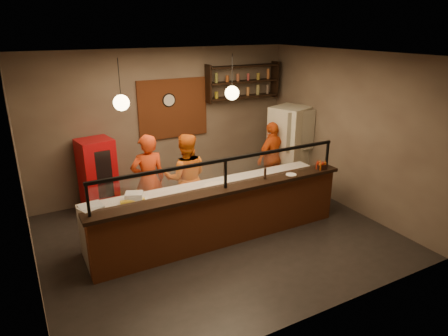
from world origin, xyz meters
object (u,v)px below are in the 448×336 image
cook_left (149,181)px  pepper_mill (265,174)px  pizza_dough (217,186)px  cook_right (272,158)px  red_cooler (98,175)px  cook_mid (186,178)px  wall_clock (169,100)px  condiment_caddy (321,167)px  fridge (289,147)px

cook_left → pepper_mill: cook_left is taller
pepper_mill → pizza_dough: bearing=148.3°
cook_right → red_cooler: cook_right is taller
pizza_dough → red_cooler: bearing=131.0°
cook_mid → cook_right: size_ratio=1.06×
wall_clock → cook_right: 2.63m
condiment_caddy → wall_clock: bearing=124.8°
cook_right → red_cooler: (-3.67, 0.90, -0.06)m
pizza_dough → cook_right: bearing=28.6°
fridge → pizza_dough: bearing=-175.5°
pepper_mill → condiment_caddy: bearing=-3.5°
wall_clock → cook_right: (1.95, -1.21, -1.28)m
fridge → red_cooler: fridge is taller
fridge → condiment_caddy: fridge is taller
wall_clock → pepper_mill: bearing=-75.2°
cook_right → fridge: (0.55, 0.11, 0.13)m
cook_right → pepper_mill: cook_right is taller
cook_left → fridge: (3.51, 0.31, 0.06)m
cook_right → fridge: size_ratio=0.86×
cook_right → pizza_dough: cook_right is taller
wall_clock → pizza_dough: wall_clock is taller
red_cooler → pizza_dough: 2.61m
cook_left → pepper_mill: size_ratio=8.96×
red_cooler → pepper_mill: 3.46m
wall_clock → cook_right: wall_clock is taller
pizza_dough → pepper_mill: size_ratio=2.36×
cook_left → red_cooler: bearing=-55.9°
cook_mid → red_cooler: size_ratio=1.15×
red_cooler → pizza_dough: size_ratio=3.22×
wall_clock → pepper_mill: size_ratio=1.50×
cook_mid → fridge: 2.84m
cook_left → condiment_caddy: size_ratio=10.47×
wall_clock → cook_mid: (-0.31, -1.56, -1.23)m
fridge → pepper_mill: fridge is taller
red_cooler → condiment_caddy: 4.45m
fridge → pepper_mill: bearing=-158.2°
pizza_dough → condiment_caddy: bearing=-15.1°
cook_mid → fridge: size_ratio=0.91×
cook_mid → pepper_mill: bearing=151.0°
condiment_caddy → pepper_mill: (-1.23, 0.08, 0.05)m
condiment_caddy → pizza_dough: bearing=164.9°
fridge → cook_right: bearing=170.4°
wall_clock → red_cooler: size_ratio=0.20×
cook_right → fridge: bearing=174.2°
wall_clock → cook_left: size_ratio=0.17×
cook_right → pepper_mill: bearing=34.2°
cook_mid → pepper_mill: (1.03, -1.17, 0.29)m
cook_mid → condiment_caddy: size_ratio=10.20×
wall_clock → cook_right: size_ratio=0.18×
wall_clock → condiment_caddy: (1.95, -2.80, -0.99)m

